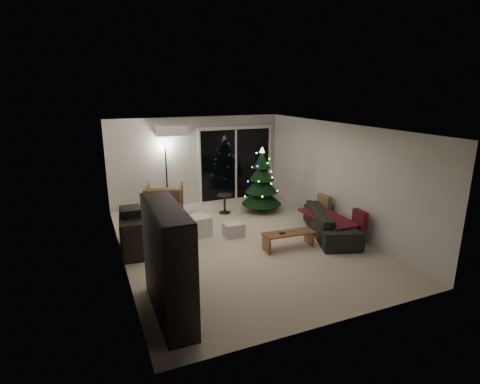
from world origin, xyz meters
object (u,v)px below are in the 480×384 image
Objects in this scene: media_cabinet at (132,233)px; armchair at (164,201)px; coffee_table at (288,240)px; bookshelf at (154,264)px; sofa at (331,222)px; christmas_tree at (262,179)px.

media_cabinet is 2.18m from armchair.
coffee_table is (3.04, -1.12, -0.22)m from media_cabinet.
bookshelf is 2.56m from media_cabinet.
bookshelf is 1.54× the size of coffee_table.
bookshelf is at bearing 131.19° from sofa.
christmas_tree reaches higher than media_cabinet.
christmas_tree is (2.56, -0.54, 0.45)m from armchair.
bookshelf reaches higher than sofa.
bookshelf reaches higher than armchair.
armchair reaches higher than sofa.
bookshelf is 0.95× the size of christmas_tree.
sofa is 1.92× the size of coffee_table.
christmas_tree is at bearing 58.34° from bookshelf.
media_cabinet is 0.70× the size of christmas_tree.
coffee_table is at bearing 140.09° from armchair.
armchair is 4.26m from sofa.
bookshelf reaches higher than coffee_table.
bookshelf is 0.80× the size of sofa.
christmas_tree is at bearing -175.15° from armchair.
christmas_tree reaches higher than bookshelf.
media_cabinet is 1.29× the size of armchair.
media_cabinet is at bearing 101.42° from bookshelf.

